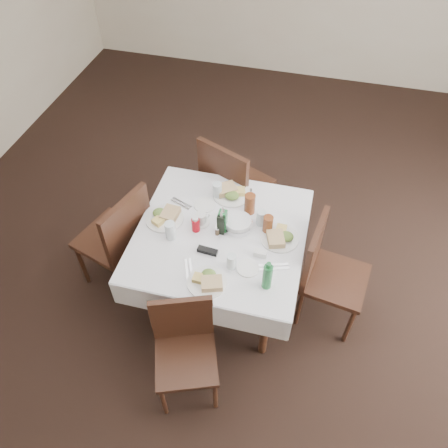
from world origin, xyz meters
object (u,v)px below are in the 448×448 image
oil_cruet_dark (221,223)px  oil_cruet_green (223,220)px  dining_table (221,240)px  chair_south (185,343)px  water_s (231,261)px  ketchup_bottle (196,224)px  coffee_mug (201,219)px  chair_east (325,269)px  chair_west (120,236)px  bread_basket (238,224)px  water_n (217,190)px  chair_north (231,183)px  water_e (261,218)px  water_w (170,230)px  green_bottle (267,276)px

oil_cruet_dark → oil_cruet_green: bearing=80.2°
dining_table → chair_south: chair_south is taller
water_s → oil_cruet_green: (-0.14, 0.30, 0.04)m
ketchup_bottle → oil_cruet_green: bearing=15.5°
coffee_mug → chair_east: bearing=-0.4°
dining_table → chair_west: chair_west is taller
chair_west → water_s: bearing=-12.5°
water_s → bread_basket: size_ratio=0.54×
chair_east → water_n: bearing=161.5°
chair_north → oil_cruet_green: chair_north is taller
chair_east → dining_table: bearing=-176.5°
bread_basket → oil_cruet_green: (-0.10, -0.05, 0.07)m
water_s → water_e: (0.11, 0.43, 0.00)m
chair_west → dining_table: bearing=5.1°
chair_north → water_n: bearing=-93.6°
bread_basket → ketchup_bottle: size_ratio=1.68×
chair_south → water_e: (0.30, 0.89, 0.35)m
chair_north → chair_east: bearing=-37.2°
chair_south → bread_basket: (0.15, 0.82, 0.32)m
water_n → bread_basket: (0.22, -0.26, -0.03)m
chair_north → bread_basket: chair_north is taller
bread_basket → ketchup_bottle: bearing=-159.5°
chair_east → water_w: 1.15m
dining_table → water_n: bearing=108.7°
water_w → water_n: bearing=66.3°
oil_cruet_dark → chair_south: bearing=-93.9°
chair_east → ketchup_bottle: chair_east is taller
chair_south → green_bottle: bearing=40.2°
chair_north → green_bottle: 1.21m
water_n → oil_cruet_green: size_ratio=0.56×
water_w → oil_cruet_dark: size_ratio=0.63×
chair_south → oil_cruet_green: 0.86m
chair_south → green_bottle: green_bottle is taller
coffee_mug → oil_cruet_dark: bearing=-16.8°
oil_cruet_dark → ketchup_bottle: 0.18m
chair_west → oil_cruet_dark: (0.78, 0.07, 0.29)m
water_e → ketchup_bottle: ketchup_bottle is taller
chair_north → ketchup_bottle: bearing=-96.3°
chair_west → oil_cruet_dark: size_ratio=4.60×
dining_table → chair_north: chair_north is taller
chair_west → bread_basket: bearing=9.8°
oil_cruet_green → water_n: bearing=111.8°
bread_basket → coffee_mug: 0.26m
water_n → water_e: (0.37, -0.19, -0.00)m
water_s → water_w: bearing=162.8°
chair_north → oil_cruet_dark: chair_north is taller
chair_south → chair_west: 0.99m
water_n → water_e: 0.42m
coffee_mug → chair_north: bearing=84.5°
chair_south → coffee_mug: (-0.11, 0.79, 0.33)m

